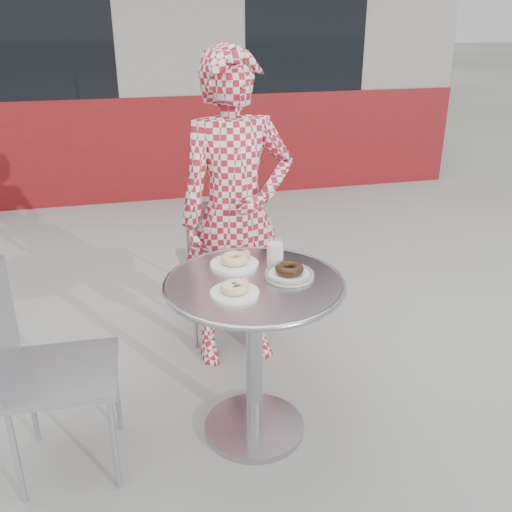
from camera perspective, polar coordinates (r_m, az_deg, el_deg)
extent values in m
plane|color=#9B9993|center=(2.66, -0.36, -17.62)|extent=(60.00, 60.00, 0.00)
cube|color=gray|center=(7.57, -11.06, 21.11)|extent=(6.00, 4.00, 3.00)
cube|color=maroon|center=(5.79, -9.06, 10.66)|extent=(6.02, 0.20, 1.00)
cube|color=black|center=(5.61, -23.00, 21.22)|extent=(1.60, 0.04, 1.40)
cube|color=black|center=(5.87, 5.10, 22.84)|extent=(1.20, 0.04, 1.40)
cylinder|color=silver|center=(2.69, -0.15, -16.68)|extent=(0.45, 0.45, 0.03)
cylinder|color=silver|center=(2.47, -0.16, -10.33)|extent=(0.07, 0.07, 0.71)
cylinder|color=silver|center=(2.29, -0.17, -2.77)|extent=(0.71, 0.71, 0.02)
torus|color=silver|center=(2.29, -0.17, -2.77)|extent=(0.74, 0.74, 0.02)
cube|color=#AAADB2|center=(3.24, -3.89, -0.43)|extent=(0.43, 0.43, 0.03)
cube|color=#AAADB2|center=(2.99, -3.11, 1.97)|extent=(0.41, 0.05, 0.41)
cube|color=#AAADB2|center=(2.39, -18.74, -11.02)|extent=(0.43, 0.43, 0.03)
imported|color=maroon|center=(2.85, -2.00, 4.14)|extent=(0.62, 0.43, 1.61)
cylinder|color=white|center=(2.42, -2.17, -0.83)|extent=(0.21, 0.21, 0.01)
torus|color=tan|center=(2.41, -2.18, -0.26)|extent=(0.12, 0.12, 0.04)
sphere|color=#B77A3F|center=(2.45, -1.01, 0.19)|extent=(0.04, 0.04, 0.04)
cylinder|color=white|center=(2.18, -2.15, -3.71)|extent=(0.19, 0.19, 0.01)
torus|color=tan|center=(2.17, -2.16, -3.15)|extent=(0.11, 0.11, 0.04)
sphere|color=#B77A3F|center=(2.21, -1.20, -2.55)|extent=(0.04, 0.04, 0.04)
cylinder|color=white|center=(2.33, 3.35, -1.88)|extent=(0.20, 0.20, 0.01)
torus|color=black|center=(2.32, 3.36, -1.28)|extent=(0.12, 0.12, 0.04)
torus|color=black|center=(2.33, 3.35, -1.78)|extent=(0.20, 0.20, 0.02)
cylinder|color=white|center=(2.41, 1.92, 0.18)|extent=(0.07, 0.07, 0.10)
cylinder|color=white|center=(2.41, 1.93, 0.39)|extent=(0.07, 0.07, 0.12)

